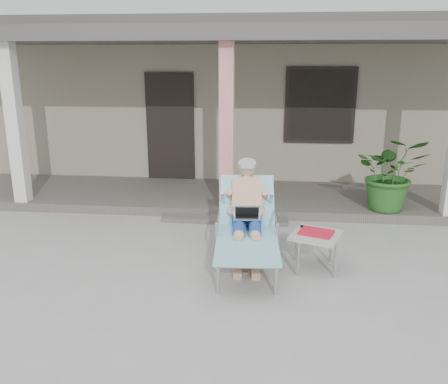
# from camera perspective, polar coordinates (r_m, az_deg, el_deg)

# --- Properties ---
(ground) EXTENTS (60.00, 60.00, 0.00)m
(ground) POSITION_cam_1_polar(r_m,az_deg,el_deg) (5.86, -1.81, -9.60)
(ground) COLOR #9E9E99
(ground) RESTS_ON ground
(house) EXTENTS (10.40, 5.40, 3.30)m
(house) POSITION_cam_1_polar(r_m,az_deg,el_deg) (11.79, 2.45, 11.69)
(house) COLOR gray
(house) RESTS_ON ground
(porch_deck) EXTENTS (10.00, 2.00, 0.15)m
(porch_deck) POSITION_cam_1_polar(r_m,az_deg,el_deg) (8.63, 0.86, -0.60)
(porch_deck) COLOR #605B56
(porch_deck) RESTS_ON ground
(porch_overhang) EXTENTS (10.00, 2.30, 2.85)m
(porch_overhang) POSITION_cam_1_polar(r_m,az_deg,el_deg) (8.22, 0.91, 17.73)
(porch_overhang) COLOR silver
(porch_overhang) RESTS_ON porch_deck
(porch_step) EXTENTS (2.00, 0.30, 0.07)m
(porch_step) POSITION_cam_1_polar(r_m,az_deg,el_deg) (7.55, 0.08, -3.33)
(porch_step) COLOR #605B56
(porch_step) RESTS_ON ground
(lounger) EXTENTS (0.85, 1.98, 1.27)m
(lounger) POSITION_cam_1_polar(r_m,az_deg,el_deg) (5.95, 2.80, -1.15)
(lounger) COLOR #B7B7BC
(lounger) RESTS_ON ground
(side_table) EXTENTS (0.70, 0.70, 0.49)m
(side_table) POSITION_cam_1_polar(r_m,az_deg,el_deg) (5.90, 11.01, -5.34)
(side_table) COLOR #A9A8A4
(side_table) RESTS_ON ground
(potted_palm) EXTENTS (1.20, 1.08, 1.20)m
(potted_palm) POSITION_cam_1_polar(r_m,az_deg,el_deg) (7.97, 19.50, 2.12)
(potted_palm) COLOR #26591E
(potted_palm) RESTS_ON porch_deck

